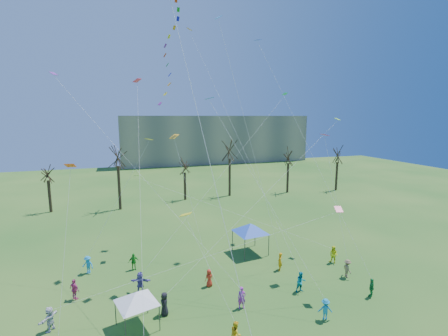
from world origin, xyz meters
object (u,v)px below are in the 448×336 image
object	(u,v)px
distant_building	(215,139)
canopy_tent_blue	(250,228)
big_box_kite	(174,54)
canopy_tent_white	(136,297)

from	to	relation	value
distant_building	canopy_tent_blue	distance (m)	70.99
big_box_kite	canopy_tent_blue	xyz separation A→B (m)	(9.03, 7.14, -16.22)
distant_building	big_box_kite	bearing A→B (deg)	-108.60
canopy_tent_white	canopy_tent_blue	xyz separation A→B (m)	(12.36, 8.87, 0.53)
distant_building	canopy_tent_blue	world-z (taller)	distant_building
distant_building	canopy_tent_white	world-z (taller)	distant_building
canopy_tent_white	canopy_tent_blue	bearing A→B (deg)	35.67
big_box_kite	canopy_tent_white	bearing A→B (deg)	-152.53
distant_building	big_box_kite	world-z (taller)	big_box_kite
distant_building	canopy_tent_blue	bearing A→B (deg)	-103.51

